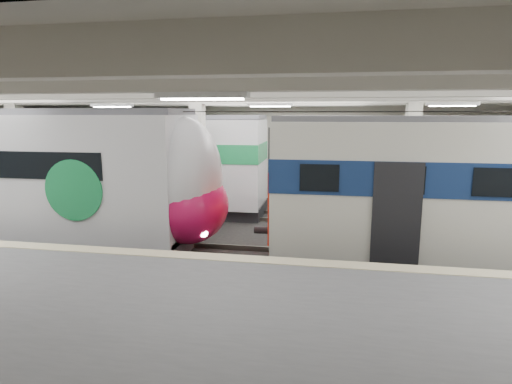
# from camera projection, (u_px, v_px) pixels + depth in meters

# --- Properties ---
(station_hall) EXTENTS (36.00, 24.00, 5.75)m
(station_hall) POSITION_uv_depth(u_px,v_px,m) (250.00, 166.00, 11.66)
(station_hall) COLOR black
(station_hall) RESTS_ON ground
(modern_emu) EXTENTS (15.07, 3.11, 4.80)m
(modern_emu) POSITION_uv_depth(u_px,v_px,m) (35.00, 180.00, 14.90)
(modern_emu) COLOR silver
(modern_emu) RESTS_ON ground
(far_train) EXTENTS (14.38, 3.22, 4.56)m
(far_train) POSITION_uv_depth(u_px,v_px,m) (114.00, 162.00, 20.22)
(far_train) COLOR silver
(far_train) RESTS_ON ground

